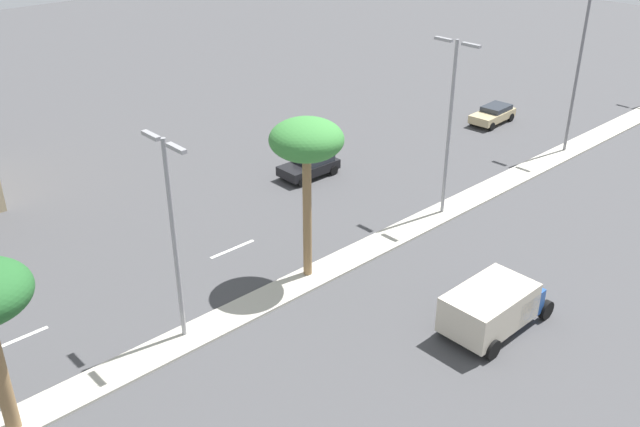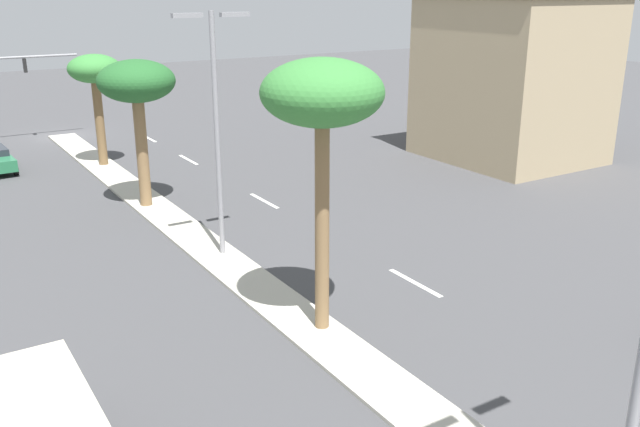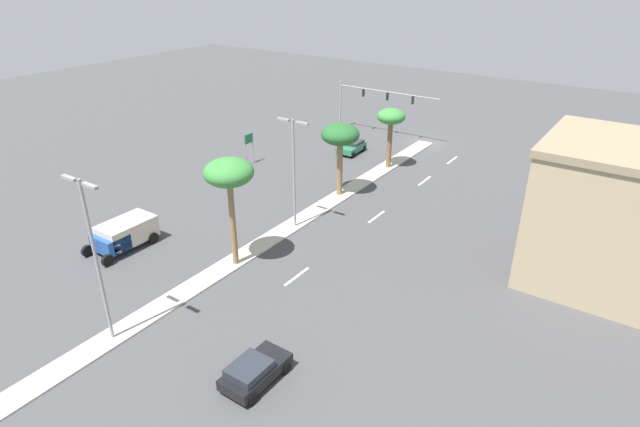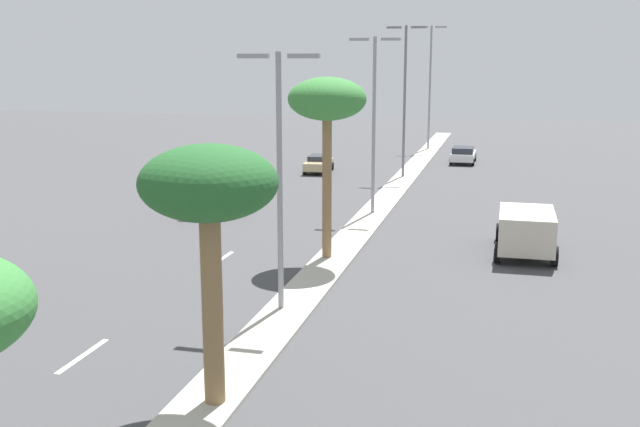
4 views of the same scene
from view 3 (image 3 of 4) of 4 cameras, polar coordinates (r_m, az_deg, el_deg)
ground_plane at (r=38.20m, az=-11.80°, el=-6.76°), size 160.00×160.00×0.00m
median_curb at (r=33.45m, az=-24.90°, el=-14.18°), size 1.80×93.51×0.12m
lane_stripe_center at (r=60.64m, az=14.12°, el=5.63°), size 0.20×2.80×0.01m
lane_stripe_front at (r=54.25m, az=11.26°, el=3.49°), size 0.20×2.80×0.01m
lane_stripe_trailing at (r=46.03m, az=6.15°, el=-0.35°), size 0.20×2.80×0.01m
lane_stripe_left at (r=37.50m, az=-2.53°, el=-6.83°), size 0.20×2.80×0.01m
traffic_signal_gantry at (r=67.93m, az=4.79°, el=11.94°), size 13.80×0.53×6.19m
directional_road_sign at (r=57.57m, az=-7.71°, el=7.62°), size 0.10×1.29×3.35m
commercial_building at (r=39.86m, az=28.24°, el=0.07°), size 8.49×9.53×9.91m
palm_tree_near at (r=55.42m, az=7.70°, el=10.13°), size 2.93×2.93×6.33m
palm_tree_front at (r=48.00m, az=2.21°, el=8.34°), size 3.50×3.50×6.81m
palm_tree_center at (r=36.22m, az=-9.84°, el=4.14°), size 3.46×3.46×8.09m
street_lamp_near at (r=41.89m, az=-2.86°, el=5.25°), size 2.90×0.24×9.10m
street_lamp_inboard at (r=31.13m, az=-23.28°, el=-3.71°), size 2.90×0.24×10.07m
sedan_green_left at (r=61.06m, az=3.47°, el=7.24°), size 2.27×3.91×1.33m
sedan_black_center at (r=29.07m, az=-7.14°, el=-16.56°), size 2.10×3.95×1.42m
box_truck at (r=43.15m, az=-20.58°, el=-2.10°), size 2.73×5.35×2.13m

